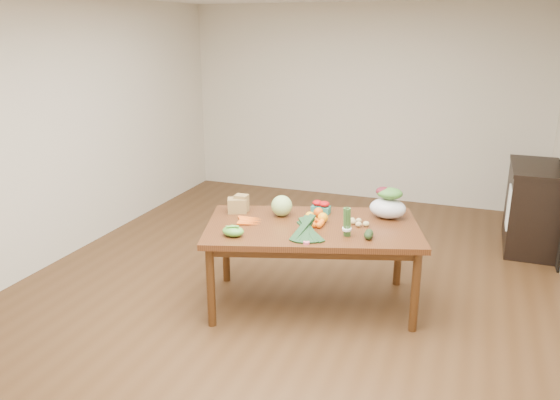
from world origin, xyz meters
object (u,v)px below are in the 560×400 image
(dining_table, at_px, (312,265))
(asparagus_bundle, at_px, (347,222))
(paper_bag, at_px, (237,204))
(kale_bunch, at_px, (307,230))
(salad_bag, at_px, (388,204))
(mandarin_cluster, at_px, (314,221))
(cabbage, at_px, (282,206))
(cabinet, at_px, (532,207))

(dining_table, distance_m, asparagus_bundle, 0.62)
(paper_bag, distance_m, kale_bunch, 0.90)
(paper_bag, relative_size, salad_bag, 0.71)
(dining_table, xyz_separation_m, mandarin_cluster, (0.02, -0.01, 0.42))
(asparagus_bundle, bearing_deg, salad_bag, 50.35)
(mandarin_cluster, relative_size, salad_bag, 0.56)
(kale_bunch, relative_size, salad_bag, 1.24)
(dining_table, distance_m, salad_bag, 0.86)
(cabbage, bearing_deg, dining_table, -21.95)
(cabinet, relative_size, paper_bag, 4.47)
(paper_bag, xyz_separation_m, cabbage, (0.42, 0.05, 0.01))
(dining_table, relative_size, paper_bag, 7.95)
(dining_table, relative_size, salad_bag, 5.62)
(cabinet, bearing_deg, asparagus_bundle, -124.41)
(paper_bag, height_order, cabbage, cabbage)
(cabbage, relative_size, asparagus_bundle, 0.76)
(cabbage, height_order, kale_bunch, cabbage)
(dining_table, height_order, asparagus_bundle, asparagus_bundle)
(cabbage, distance_m, asparagus_bundle, 0.73)
(paper_bag, bearing_deg, dining_table, -6.56)
(cabbage, distance_m, salad_bag, 0.94)
(cabinet, relative_size, mandarin_cluster, 5.67)
(paper_bag, relative_size, kale_bunch, 0.57)
(dining_table, distance_m, kale_bunch, 0.57)
(cabinet, relative_size, cabbage, 5.39)
(cabbage, bearing_deg, asparagus_bundle, -23.80)
(cabbage, distance_m, kale_bunch, 0.60)
(cabinet, distance_m, cabbage, 3.01)
(dining_table, relative_size, kale_bunch, 4.53)
(salad_bag, bearing_deg, dining_table, -144.46)
(dining_table, xyz_separation_m, cabinet, (1.90, 2.12, 0.10))
(asparagus_bundle, relative_size, salad_bag, 0.77)
(dining_table, xyz_separation_m, cabbage, (-0.33, 0.13, 0.47))
(cabbage, xyz_separation_m, asparagus_bundle, (0.67, -0.30, 0.03))
(cabbage, height_order, asparagus_bundle, asparagus_bundle)
(paper_bag, relative_size, cabbage, 1.20)
(cabinet, relative_size, asparagus_bundle, 4.08)
(kale_bunch, distance_m, asparagus_bundle, 0.34)
(mandarin_cluster, bearing_deg, cabbage, 157.18)
(dining_table, bearing_deg, mandarin_cluster, -54.30)
(mandarin_cluster, bearing_deg, kale_bunch, -84.23)
(kale_bunch, xyz_separation_m, asparagus_bundle, (0.29, 0.17, 0.05))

